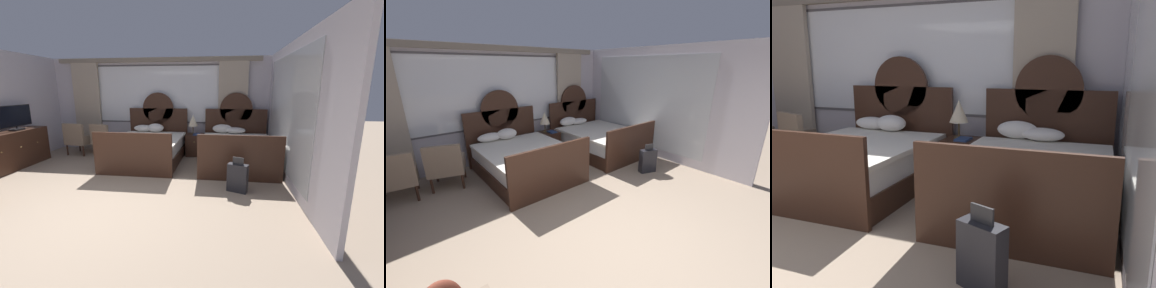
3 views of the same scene
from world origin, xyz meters
TOP-DOWN VIEW (x-y plane):
  - ground_plane at (0.00, 0.00)m, footprint 24.00×24.00m
  - wall_back_window at (0.00, 3.98)m, footprint 6.34×0.22m
  - wall_right_mirror at (3.20, 1.72)m, footprint 0.08×4.58m
  - bed_near_window at (0.04, 2.77)m, footprint 1.70×2.21m
  - bed_near_mirror at (2.25, 2.77)m, footprint 1.70×2.21m
  - nightstand_between_beds at (1.15, 3.50)m, footprint 0.48×0.51m
  - table_lamp_on_nightstand at (1.09, 3.54)m, footprint 0.27×0.27m
  - book_on_nightstand at (1.20, 3.41)m, footprint 0.18×0.26m
  - armchair_by_window_left at (-1.35, 3.18)m, footprint 0.78×0.78m
  - armchair_by_window_centre at (-2.13, 3.18)m, footprint 0.68×0.68m
  - suitcase_on_floor at (2.20, 1.13)m, footprint 0.39×0.28m

SIDE VIEW (x-z plane):
  - ground_plane at x=0.00m, z-range 0.00..0.00m
  - suitcase_on_floor at x=2.20m, z-range -0.06..0.58m
  - nightstand_between_beds at x=1.15m, z-range 0.00..0.60m
  - bed_near_mirror at x=2.25m, z-range -0.50..1.23m
  - bed_near_window at x=0.04m, z-range -0.50..1.23m
  - armchair_by_window_left at x=-1.35m, z-range 0.01..0.91m
  - armchair_by_window_centre at x=-2.13m, z-range 0.01..0.91m
  - book_on_nightstand at x=1.20m, z-range 0.60..0.63m
  - table_lamp_on_nightstand at x=1.09m, z-range 0.70..1.23m
  - wall_right_mirror at x=3.20m, z-range 0.00..2.70m
  - wall_back_window at x=0.00m, z-range 0.08..2.78m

